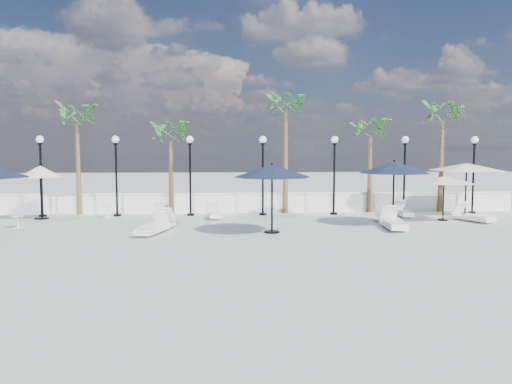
{
  "coord_description": "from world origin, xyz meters",
  "views": [
    {
      "loc": [
        -1.74,
        -17.56,
        3.24
      ],
      "look_at": [
        -0.58,
        2.25,
        1.5
      ],
      "focal_mm": 35.0,
      "sensor_mm": 36.0,
      "label": 1
    }
  ],
  "objects": [
    {
      "name": "palm_4",
      "position": [
        9.2,
        7.3,
        4.73
      ],
      "size": [
        2.6,
        2.6,
        5.7
      ],
      "color": "brown",
      "rests_on": "ground"
    },
    {
      "name": "lounger_5",
      "position": [
        4.92,
        1.88,
        0.26
      ],
      "size": [
        0.82,
        2.14,
        0.79
      ],
      "rotation": [
        0.0,
        0.0,
        -0.07
      ],
      "color": "white",
      "rests_on": "ground"
    },
    {
      "name": "side_table_2",
      "position": [
        6.13,
        5.7,
        0.33
      ],
      "size": [
        0.56,
        0.56,
        0.55
      ],
      "color": "white",
      "rests_on": "ground"
    },
    {
      "name": "parasol_cream_small",
      "position": [
        -10.28,
        5.77,
        2.15
      ],
      "size": [
        2.05,
        2.05,
        2.51
      ],
      "color": "black",
      "rests_on": "ground"
    },
    {
      "name": "palm_1",
      "position": [
        -4.5,
        7.3,
        3.75
      ],
      "size": [
        2.6,
        2.6,
        4.7
      ],
      "color": "brown",
      "rests_on": "ground"
    },
    {
      "name": "side_table_0",
      "position": [
        -10.29,
        3.15,
        0.3
      ],
      "size": [
        0.51,
        0.51,
        0.5
      ],
      "color": "white",
      "rests_on": "ground"
    },
    {
      "name": "parasol_cream_sq_b",
      "position": [
        7.99,
        4.21,
        1.97
      ],
      "size": [
        4.26,
        4.26,
        2.14
      ],
      "color": "black",
      "rests_on": "ground"
    },
    {
      "name": "ground",
      "position": [
        0.0,
        0.0,
        0.0
      ],
      "size": [
        100.0,
        100.0,
        0.0
      ],
      "primitive_type": "plane",
      "color": "#A7A8A2",
      "rests_on": "ground"
    },
    {
      "name": "lounger_0",
      "position": [
        -4.55,
        1.25,
        0.25
      ],
      "size": [
        1.18,
        2.06,
        0.73
      ],
      "rotation": [
        0.0,
        0.0,
        -0.3
      ],
      "color": "white",
      "rests_on": "ground"
    },
    {
      "name": "side_table_1",
      "position": [
        -7.34,
        6.03,
        0.33
      ],
      "size": [
        0.56,
        0.56,
        0.54
      ],
      "color": "white",
      "rests_on": "ground"
    },
    {
      "name": "palm_0",
      "position": [
        -9.0,
        7.3,
        4.53
      ],
      "size": [
        2.6,
        2.6,
        5.5
      ],
      "color": "brown",
      "rests_on": "ground"
    },
    {
      "name": "lounger_1",
      "position": [
        -4.48,
        2.02,
        0.25
      ],
      "size": [
        1.29,
        2.11,
        0.76
      ],
      "rotation": [
        0.0,
        0.0,
        -0.34
      ],
      "color": "white",
      "rests_on": "ground"
    },
    {
      "name": "lamppost_1",
      "position": [
        -7.0,
        6.5,
        2.49
      ],
      "size": [
        0.36,
        0.36,
        3.84
      ],
      "color": "black",
      "rests_on": "ground"
    },
    {
      "name": "lamppost_5",
      "position": [
        7.0,
        6.5,
        2.49
      ],
      "size": [
        0.36,
        0.36,
        3.84
      ],
      "color": "black",
      "rests_on": "ground"
    },
    {
      "name": "lamppost_4",
      "position": [
        3.5,
        6.5,
        2.49
      ],
      "size": [
        0.36,
        0.36,
        3.84
      ],
      "color": "black",
      "rests_on": "ground"
    },
    {
      "name": "palm_2",
      "position": [
        1.2,
        7.3,
        5.12
      ],
      "size": [
        2.6,
        2.6,
        6.1
      ],
      "color": "brown",
      "rests_on": "ground"
    },
    {
      "name": "lounger_3",
      "position": [
        -2.35,
        5.48,
        0.21
      ],
      "size": [
        0.79,
        1.76,
        0.63
      ],
      "rotation": [
        0.0,
        0.0,
        0.14
      ],
      "color": "white",
      "rests_on": "ground"
    },
    {
      "name": "lounger_4",
      "position": [
        5.33,
        2.97,
        0.21
      ],
      "size": [
        0.78,
        1.75,
        0.63
      ],
      "rotation": [
        0.0,
        0.0,
        -0.14
      ],
      "color": "white",
      "rests_on": "ground"
    },
    {
      "name": "lamppost_0",
      "position": [
        -10.5,
        6.5,
        2.49
      ],
      "size": [
        0.36,
        0.36,
        3.84
      ],
      "color": "black",
      "rests_on": "ground"
    },
    {
      "name": "lamppost_6",
      "position": [
        10.5,
        6.5,
        2.49
      ],
      "size": [
        0.36,
        0.36,
        3.84
      ],
      "color": "black",
      "rests_on": "ground"
    },
    {
      "name": "parasol_navy_mid",
      "position": [
        -0.02,
        1.35,
        2.37
      ],
      "size": [
        3.01,
        3.01,
        2.7
      ],
      "color": "black",
      "rests_on": "ground"
    },
    {
      "name": "balustrade",
      "position": [
        0.0,
        7.5,
        0.47
      ],
      "size": [
        26.0,
        0.3,
        1.01
      ],
      "color": "white",
      "rests_on": "ground"
    },
    {
      "name": "lamppost_2",
      "position": [
        -3.5,
        6.5,
        2.49
      ],
      "size": [
        0.36,
        0.36,
        3.84
      ],
      "color": "black",
      "rests_on": "ground"
    },
    {
      "name": "parasol_cream_sq_a",
      "position": [
        9.99,
        6.2,
        2.51
      ],
      "size": [
        5.52,
        5.52,
        2.71
      ],
      "color": "black",
      "rests_on": "ground"
    },
    {
      "name": "parasol_navy_right",
      "position": [
        5.34,
        3.17,
        2.42
      ],
      "size": [
        3.08,
        3.08,
        2.76
      ],
      "color": "black",
      "rests_on": "ground"
    },
    {
      "name": "lounger_6",
      "position": [
        9.14,
        3.73,
        0.25
      ],
      "size": [
        1.34,
        2.04,
        0.73
      ],
      "rotation": [
        0.0,
        0.0,
        0.41
      ],
      "color": "white",
      "rests_on": "ground"
    },
    {
      "name": "lounger_7",
      "position": [
        6.64,
        5.54,
        0.22
      ],
      "size": [
        0.65,
        1.78,
        0.66
      ],
      "rotation": [
        0.0,
        0.0,
        -0.04
      ],
      "color": "white",
      "rests_on": "ground"
    },
    {
      "name": "lamppost_3",
      "position": [
        0.0,
        6.5,
        2.49
      ],
      "size": [
        0.36,
        0.36,
        3.84
      ],
      "color": "black",
      "rests_on": "ground"
    },
    {
      "name": "lounger_2",
      "position": [
        -4.82,
        6.22,
        0.21
      ],
      "size": [
        1.04,
        1.74,
        0.62
      ],
      "rotation": [
        0.0,
        0.0,
        0.33
      ],
      "color": "white",
      "rests_on": "ground"
    },
    {
      "name": "palm_3",
      "position": [
        5.5,
        7.3,
        3.95
      ],
      "size": [
        2.6,
        2.6,
        4.9
      ],
      "color": "brown",
      "rests_on": "ground"
    }
  ]
}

